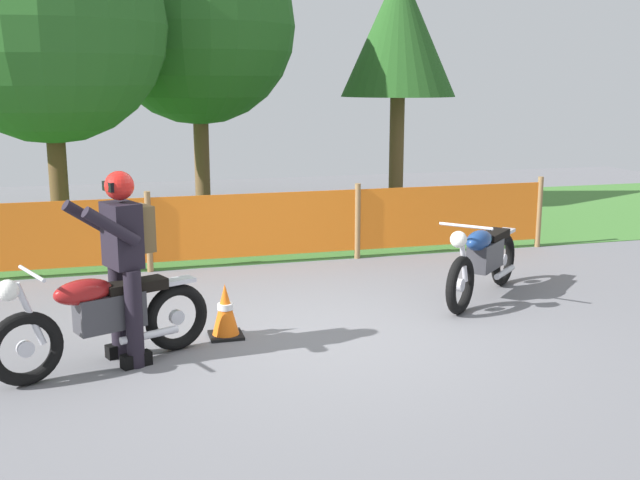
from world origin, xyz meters
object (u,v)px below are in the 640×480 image
Objects in this scene: rider_trailing at (124,256)px; traffic_cone at (225,311)px; motorcycle_lead at (483,259)px; motorcycle_trailing at (103,316)px.

rider_trailing is 3.19× the size of traffic_cone.
motorcycle_lead is 2.92× the size of traffic_cone.
motorcycle_trailing is at bearing -28.41° from motorcycle_lead.
motorcycle_trailing is 1.24m from traffic_cone.
motorcycle_lead is 4.07m from rider_trailing.
motorcycle_lead reaches higher than traffic_cone.
motorcycle_trailing is (-4.13, -1.04, -0.00)m from motorcycle_lead.
rider_trailing reaches higher than motorcycle_trailing.
motorcycle_trailing is at bearing 0.51° from rider_trailing.
rider_trailing reaches higher than motorcycle_lead.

